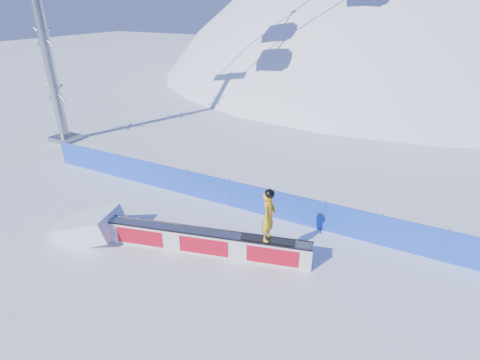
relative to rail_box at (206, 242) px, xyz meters
The scene contains 6 objects.
ground 1.38m from the rail_box, 83.41° to the right, with size 160.00×160.00×0.00m, color white.
snow_hill 44.67m from the rail_box, 89.79° to the left, with size 64.00×64.00×64.00m.
safety_fence 3.20m from the rail_box, 87.29° to the left, with size 22.05×0.05×1.30m.
rail_box is the anchor object (origin of this frame).
snow_ramp 4.48m from the rail_box, 165.94° to the right, with size 2.22×1.48×0.83m, color white, non-canonical shape.
snowboarder 2.50m from the rail_box, 14.06° to the left, with size 1.77×0.73×1.82m.
Camera 1 is at (5.74, -7.46, 7.76)m, focal length 28.00 mm.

